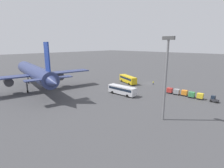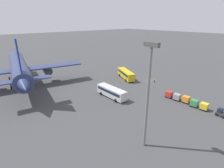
{
  "view_description": "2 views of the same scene",
  "coord_description": "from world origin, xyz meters",
  "px_view_note": "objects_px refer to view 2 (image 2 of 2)",
  "views": [
    {
      "loc": [
        -42.16,
        70.79,
        18.37
      ],
      "look_at": [
        -3.03,
        28.27,
        4.98
      ],
      "focal_mm": 28.0,
      "sensor_mm": 36.0,
      "label": 1
    },
    {
      "loc": [
        -41.34,
        55.97,
        23.31
      ],
      "look_at": [
        -0.99,
        20.82,
        3.48
      ],
      "focal_mm": 28.0,
      "sensor_mm": 36.0,
      "label": 2
    }
  ],
  "objects_px": {
    "baggage_tug": "(221,113)",
    "shuttle_bus_far": "(112,92)",
    "cargo_cart_grey": "(177,97)",
    "cargo_cart_red": "(169,94)",
    "worker_person": "(154,80)",
    "cargo_cart_yellow": "(204,106)",
    "airplane": "(19,67)",
    "shuttle_bus_near": "(126,74)",
    "cargo_cart_orange": "(186,99)",
    "cargo_cart_green": "(194,103)"
  },
  "relations": [
    {
      "from": "airplane",
      "to": "cargo_cart_yellow",
      "type": "height_order",
      "value": "airplane"
    },
    {
      "from": "shuttle_bus_near",
      "to": "cargo_cart_red",
      "type": "distance_m",
      "value": 22.7
    },
    {
      "from": "worker_person",
      "to": "cargo_cart_red",
      "type": "relative_size",
      "value": 0.83
    },
    {
      "from": "cargo_cart_orange",
      "to": "cargo_cart_grey",
      "type": "xyz_separation_m",
      "value": [
        2.7,
        0.43,
        0.0
      ]
    },
    {
      "from": "cargo_cart_green",
      "to": "cargo_cart_yellow",
      "type": "bearing_deg",
      "value": -178.03
    },
    {
      "from": "baggage_tug",
      "to": "cargo_cart_orange",
      "type": "distance_m",
      "value": 9.6
    },
    {
      "from": "baggage_tug",
      "to": "worker_person",
      "type": "distance_m",
      "value": 28.03
    },
    {
      "from": "baggage_tug",
      "to": "shuttle_bus_far",
      "type": "bearing_deg",
      "value": 32.83
    },
    {
      "from": "cargo_cart_yellow",
      "to": "cargo_cart_green",
      "type": "height_order",
      "value": "same"
    },
    {
      "from": "shuttle_bus_far",
      "to": "cargo_cart_grey",
      "type": "bearing_deg",
      "value": -137.9
    },
    {
      "from": "shuttle_bus_near",
      "to": "worker_person",
      "type": "height_order",
      "value": "shuttle_bus_near"
    },
    {
      "from": "airplane",
      "to": "cargo_cart_orange",
      "type": "distance_m",
      "value": 57.59
    },
    {
      "from": "cargo_cart_green",
      "to": "cargo_cart_orange",
      "type": "bearing_deg",
      "value": -12.59
    },
    {
      "from": "shuttle_bus_near",
      "to": "cargo_cart_yellow",
      "type": "bearing_deg",
      "value": -162.56
    },
    {
      "from": "shuttle_bus_far",
      "to": "cargo_cart_grey",
      "type": "distance_m",
      "value": 20.13
    },
    {
      "from": "airplane",
      "to": "cargo_cart_yellow",
      "type": "bearing_deg",
      "value": -137.59
    },
    {
      "from": "shuttle_bus_near",
      "to": "airplane",
      "type": "bearing_deg",
      "value": 84.58
    },
    {
      "from": "shuttle_bus_far",
      "to": "cargo_cart_yellow",
      "type": "distance_m",
      "value": 26.63
    },
    {
      "from": "cargo_cart_yellow",
      "to": "cargo_cart_grey",
      "type": "distance_m",
      "value": 8.1
    },
    {
      "from": "shuttle_bus_far",
      "to": "cargo_cart_grey",
      "type": "height_order",
      "value": "shuttle_bus_far"
    },
    {
      "from": "airplane",
      "to": "cargo_cart_orange",
      "type": "xyz_separation_m",
      "value": [
        -47.19,
        -32.48,
        -5.91
      ]
    },
    {
      "from": "cargo_cart_green",
      "to": "cargo_cart_red",
      "type": "distance_m",
      "value": 8.1
    },
    {
      "from": "cargo_cart_orange",
      "to": "cargo_cart_grey",
      "type": "height_order",
      "value": "same"
    },
    {
      "from": "shuttle_bus_near",
      "to": "cargo_cart_orange",
      "type": "xyz_separation_m",
      "value": [
        -27.84,
        2.88,
        -0.84
      ]
    },
    {
      "from": "shuttle_bus_near",
      "to": "worker_person",
      "type": "relative_size",
      "value": 6.98
    },
    {
      "from": "shuttle_bus_far",
      "to": "cargo_cart_yellow",
      "type": "bearing_deg",
      "value": -149.85
    },
    {
      "from": "baggage_tug",
      "to": "cargo_cart_grey",
      "type": "bearing_deg",
      "value": 6.23
    },
    {
      "from": "airplane",
      "to": "cargo_cart_green",
      "type": "bearing_deg",
      "value": -136.31
    },
    {
      "from": "shuttle_bus_far",
      "to": "cargo_cart_grey",
      "type": "relative_size",
      "value": 5.41
    },
    {
      "from": "cargo_cart_grey",
      "to": "cargo_cart_yellow",
      "type": "bearing_deg",
      "value": 179.41
    },
    {
      "from": "cargo_cart_orange",
      "to": "cargo_cart_grey",
      "type": "relative_size",
      "value": 1.0
    },
    {
      "from": "cargo_cart_orange",
      "to": "baggage_tug",
      "type": "bearing_deg",
      "value": 177.26
    },
    {
      "from": "baggage_tug",
      "to": "cargo_cart_grey",
      "type": "relative_size",
      "value": 1.21
    },
    {
      "from": "worker_person",
      "to": "cargo_cart_yellow",
      "type": "height_order",
      "value": "cargo_cart_yellow"
    },
    {
      "from": "shuttle_bus_near",
      "to": "cargo_cart_orange",
      "type": "distance_m",
      "value": 28.0
    },
    {
      "from": "baggage_tug",
      "to": "worker_person",
      "type": "height_order",
      "value": "baggage_tug"
    },
    {
      "from": "cargo_cart_grey",
      "to": "cargo_cart_red",
      "type": "distance_m",
      "value": 2.7
    },
    {
      "from": "cargo_cart_red",
      "to": "cargo_cart_grey",
      "type": "bearing_deg",
      "value": -179.56
    },
    {
      "from": "airplane",
      "to": "cargo_cart_red",
      "type": "distance_m",
      "value": 52.99
    },
    {
      "from": "shuttle_bus_near",
      "to": "shuttle_bus_far",
      "type": "relative_size",
      "value": 1.07
    },
    {
      "from": "worker_person",
      "to": "cargo_cart_orange",
      "type": "distance_m",
      "value": 18.92
    },
    {
      "from": "airplane",
      "to": "cargo_cart_red",
      "type": "height_order",
      "value": "airplane"
    },
    {
      "from": "baggage_tug",
      "to": "airplane",
      "type": "bearing_deg",
      "value": 35.81
    },
    {
      "from": "baggage_tug",
      "to": "cargo_cart_red",
      "type": "relative_size",
      "value": 1.21
    },
    {
      "from": "airplane",
      "to": "cargo_cart_red",
      "type": "relative_size",
      "value": 24.56
    },
    {
      "from": "worker_person",
      "to": "cargo_cart_green",
      "type": "relative_size",
      "value": 0.83
    },
    {
      "from": "worker_person",
      "to": "cargo_cart_green",
      "type": "bearing_deg",
      "value": 156.58
    },
    {
      "from": "baggage_tug",
      "to": "worker_person",
      "type": "xyz_separation_m",
      "value": [
        26.73,
        -8.45,
        -0.07
      ]
    },
    {
      "from": "shuttle_bus_near",
      "to": "cargo_cart_red",
      "type": "xyz_separation_m",
      "value": [
        -22.44,
        3.33,
        -0.84
      ]
    },
    {
      "from": "airplane",
      "to": "cargo_cart_green",
      "type": "distance_m",
      "value": 59.5
    }
  ]
}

